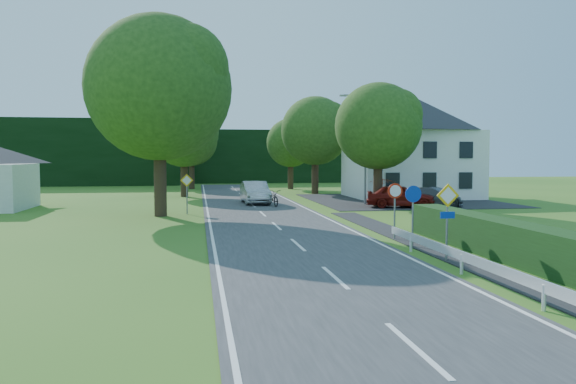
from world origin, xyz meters
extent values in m
plane|color=#33621C|center=(0.00, 0.00, 0.00)|extent=(160.00, 160.00, 0.00)
cube|color=#353537|center=(0.00, 20.00, 0.02)|extent=(7.00, 80.00, 0.04)
cube|color=black|center=(12.00, 33.00, 0.02)|extent=(14.00, 16.00, 0.04)
cube|color=white|center=(-3.25, 20.00, 0.04)|extent=(0.12, 80.00, 0.01)
cube|color=white|center=(3.25, 20.00, 0.04)|extent=(0.12, 80.00, 0.01)
cube|color=black|center=(8.00, 66.00, 3.50)|extent=(30.00, 5.00, 7.00)
cube|color=white|center=(14.00, 36.00, 2.80)|extent=(10.00, 8.00, 5.60)
pyramid|color=#242328|center=(14.00, 36.00, 7.10)|extent=(10.60, 8.40, 3.00)
cylinder|color=gray|center=(8.20, 30.00, 4.00)|extent=(0.16, 0.16, 8.00)
cylinder|color=gray|center=(7.40, 30.00, 7.90)|extent=(1.70, 0.10, 0.10)
cube|color=gray|center=(6.50, 30.00, 7.85)|extent=(0.50, 0.18, 0.12)
cylinder|color=gray|center=(4.30, 8.00, 1.20)|extent=(0.07, 0.07, 2.40)
cube|color=#FFB90D|center=(4.30, 7.97, 2.20)|extent=(0.78, 0.04, 0.78)
cube|color=white|center=(4.30, 7.97, 2.20)|extent=(0.57, 0.05, 0.57)
cube|color=#0B34A9|center=(4.30, 7.97, 1.55)|extent=(0.50, 0.04, 0.22)
cylinder|color=gray|center=(4.30, 11.00, 1.10)|extent=(0.07, 0.07, 2.20)
cylinder|color=#0B34A9|center=(4.30, 10.97, 2.05)|extent=(0.64, 0.04, 0.64)
cylinder|color=gray|center=(4.30, 13.00, 1.10)|extent=(0.07, 0.07, 2.20)
cylinder|color=red|center=(4.30, 12.97, 2.05)|extent=(0.64, 0.04, 0.64)
cylinder|color=white|center=(4.30, 12.95, 2.05)|extent=(0.48, 0.04, 0.48)
cylinder|color=gray|center=(-4.50, 25.00, 1.10)|extent=(0.07, 0.07, 2.20)
cube|color=#FFB90D|center=(-4.50, 24.97, 2.05)|extent=(0.78, 0.04, 0.78)
cube|color=white|center=(-4.50, 24.97, 2.05)|extent=(0.57, 0.05, 0.57)
imported|color=#BBBBC0|center=(0.30, 31.59, 0.86)|extent=(1.92, 5.02, 1.63)
imported|color=black|center=(1.30, 29.21, 0.60)|extent=(1.17, 2.25, 1.12)
imported|color=#66100B|center=(9.69, 26.76, 0.82)|extent=(4.90, 3.14, 1.55)
imported|color=silver|center=(11.93, 34.27, 0.77)|extent=(4.68, 3.32, 1.46)
imported|color=#424246|center=(11.85, 27.04, 0.70)|extent=(4.80, 2.52, 1.33)
imported|color=#A8A6AE|center=(15.92, 33.12, 0.77)|extent=(5.48, 2.97, 1.46)
imported|color=#B2320E|center=(9.60, 30.23, 0.98)|extent=(2.69, 2.71, 1.88)
camera|label=1|loc=(-3.82, -9.38, 3.48)|focal=35.00mm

